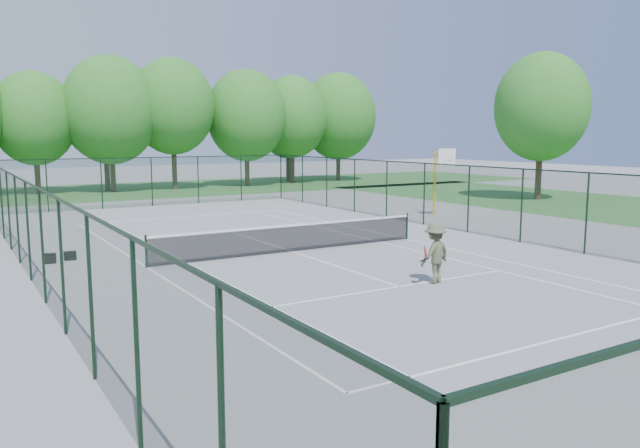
{
  "coord_description": "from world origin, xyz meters",
  "views": [
    {
      "loc": [
        -11.1,
        -20.25,
        4.34
      ],
      "look_at": [
        0.0,
        -2.0,
        1.3
      ],
      "focal_mm": 35.0,
      "sensor_mm": 36.0,
      "label": 1
    }
  ],
  "objects_px": {
    "basketball_goal": "(441,169)",
    "tennis_player": "(435,253)",
    "sports_bag_a": "(49,258)",
    "tennis_net": "(292,237)"
  },
  "relations": [
    {
      "from": "basketball_goal",
      "to": "tennis_player",
      "type": "distance_m",
      "value": 15.97
    },
    {
      "from": "sports_bag_a",
      "to": "tennis_player",
      "type": "relative_size",
      "value": 0.22
    },
    {
      "from": "tennis_net",
      "to": "basketball_goal",
      "type": "relative_size",
      "value": 3.04
    },
    {
      "from": "tennis_net",
      "to": "basketball_goal",
      "type": "height_order",
      "value": "basketball_goal"
    },
    {
      "from": "basketball_goal",
      "to": "sports_bag_a",
      "type": "xyz_separation_m",
      "value": [
        -20.12,
        -2.66,
        -2.4
      ]
    },
    {
      "from": "basketball_goal",
      "to": "tennis_player",
      "type": "xyz_separation_m",
      "value": [
        -10.78,
        -11.66,
        -1.68
      ]
    },
    {
      "from": "tennis_net",
      "to": "sports_bag_a",
      "type": "distance_m",
      "value": 8.51
    },
    {
      "from": "tennis_net",
      "to": "basketball_goal",
      "type": "bearing_deg",
      "value": 23.05
    },
    {
      "from": "tennis_net",
      "to": "sports_bag_a",
      "type": "relative_size",
      "value": 25.69
    },
    {
      "from": "sports_bag_a",
      "to": "tennis_player",
      "type": "bearing_deg",
      "value": -30.32
    }
  ]
}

